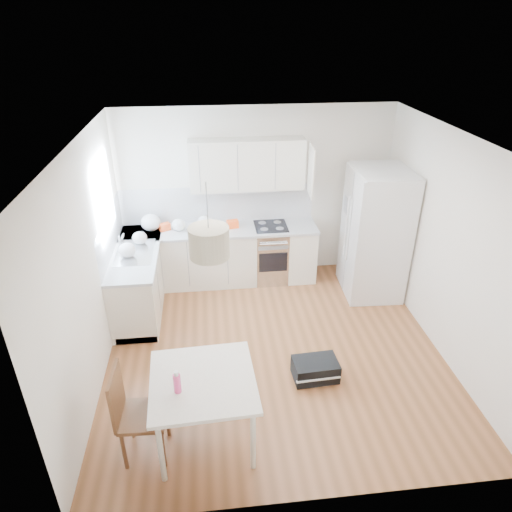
{
  "coord_description": "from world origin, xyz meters",
  "views": [
    {
      "loc": [
        -0.76,
        -4.6,
        3.85
      ],
      "look_at": [
        -0.19,
        0.4,
        1.16
      ],
      "focal_mm": 32.0,
      "sensor_mm": 36.0,
      "label": 1
    }
  ],
  "objects_px": {
    "dining_table": "(203,386)",
    "dining_chair": "(143,414)",
    "gym_bag": "(315,369)",
    "refrigerator": "(376,233)"
  },
  "relations": [
    {
      "from": "refrigerator",
      "to": "dining_table",
      "type": "distance_m",
      "value": 3.68
    },
    {
      "from": "refrigerator",
      "to": "gym_bag",
      "type": "relative_size",
      "value": 3.71
    },
    {
      "from": "dining_table",
      "to": "gym_bag",
      "type": "relative_size",
      "value": 2.0
    },
    {
      "from": "refrigerator",
      "to": "dining_table",
      "type": "height_order",
      "value": "refrigerator"
    },
    {
      "from": "refrigerator",
      "to": "dining_chair",
      "type": "distance_m",
      "value": 4.18
    },
    {
      "from": "dining_table",
      "to": "gym_bag",
      "type": "xyz_separation_m",
      "value": [
        1.3,
        0.74,
        -0.58
      ]
    },
    {
      "from": "dining_table",
      "to": "dining_chair",
      "type": "xyz_separation_m",
      "value": [
        -0.57,
        -0.1,
        -0.19
      ]
    },
    {
      "from": "dining_chair",
      "to": "gym_bag",
      "type": "relative_size",
      "value": 1.95
    },
    {
      "from": "dining_table",
      "to": "gym_bag",
      "type": "bearing_deg",
      "value": 26.77
    },
    {
      "from": "refrigerator",
      "to": "gym_bag",
      "type": "distance_m",
      "value": 2.41
    }
  ]
}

